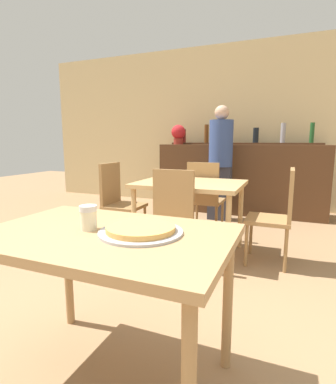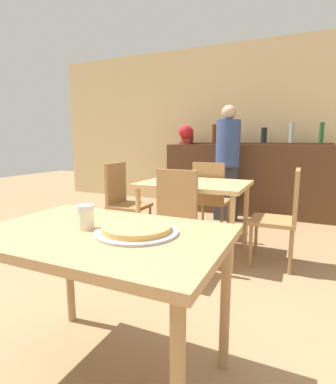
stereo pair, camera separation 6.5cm
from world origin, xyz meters
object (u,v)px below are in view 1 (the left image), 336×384
object	(u,v)px
potted_plant	(178,133)
chair_far_side_back	(205,195)
person_standing	(220,159)
chair_far_side_front	(169,217)
chair_far_side_right	(278,211)
cheese_shaker	(89,217)
chair_far_side_left	(118,198)
pizza_tray	(141,230)

from	to	relation	value
potted_plant	chair_far_side_back	bearing A→B (deg)	-58.35
chair_far_side_back	person_standing	xyz separation A→B (m)	(-0.01, 0.87, 0.38)
chair_far_side_front	potted_plant	world-z (taller)	potted_plant
chair_far_side_right	potted_plant	size ratio (longest dim) A/B	2.78
cheese_shaker	person_standing	distance (m)	3.24
chair_far_side_left	chair_far_side_right	distance (m)	1.72
potted_plant	chair_far_side_front	bearing A→B (deg)	-71.28
chair_far_side_left	pizza_tray	bearing A→B (deg)	-145.48
chair_far_side_right	pizza_tray	size ratio (longest dim) A/B	2.44
chair_far_side_back	potted_plant	bearing A→B (deg)	-58.35
chair_far_side_back	chair_far_side_right	xyz separation A→B (m)	(0.86, -0.57, 0.00)
chair_far_side_right	cheese_shaker	bearing A→B (deg)	-22.95
chair_far_side_left	chair_far_side_front	bearing A→B (deg)	-123.56
person_standing	potted_plant	distance (m)	1.08
chair_far_side_right	pizza_tray	world-z (taller)	chair_far_side_right
cheese_shaker	chair_far_side_left	bearing A→B (deg)	118.22
pizza_tray	potted_plant	distance (m)	3.95
chair_far_side_front	cheese_shaker	size ratio (longest dim) A/B	8.01
chair_far_side_left	potted_plant	bearing A→B (deg)	-0.03
chair_far_side_back	chair_far_side_front	bearing A→B (deg)	90.00
chair_far_side_left	pizza_tray	distance (m)	2.15
potted_plant	person_standing	bearing A→B (deg)	-31.90
chair_far_side_left	cheese_shaker	bearing A→B (deg)	-151.78
person_standing	pizza_tray	bearing A→B (deg)	-83.63
chair_far_side_front	chair_far_side_left	world-z (taller)	same
person_standing	chair_far_side_back	bearing A→B (deg)	-89.39
potted_plant	chair_far_side_right	bearing A→B (deg)	-48.81
pizza_tray	chair_far_side_left	bearing A→B (deg)	124.52
cheese_shaker	person_standing	world-z (taller)	person_standing
chair_far_side_back	potted_plant	xyz separation A→B (m)	(-0.86, 1.40, 0.77)
pizza_tray	person_standing	bearing A→B (deg)	96.37
pizza_tray	potted_plant	bearing A→B (deg)	107.96
chair_far_side_left	pizza_tray	world-z (taller)	chair_far_side_left
cheese_shaker	potted_plant	world-z (taller)	potted_plant
chair_far_side_back	cheese_shaker	world-z (taller)	chair_far_side_back
chair_far_side_right	cheese_shaker	world-z (taller)	chair_far_side_right
cheese_shaker	potted_plant	size ratio (longest dim) A/B	0.35
chair_far_side_front	person_standing	size ratio (longest dim) A/B	0.55
chair_far_side_front	chair_far_side_back	xyz separation A→B (m)	(0.00, 1.14, 0.00)
chair_far_side_left	person_standing	size ratio (longest dim) A/B	0.55
chair_far_side_back	cheese_shaker	size ratio (longest dim) A/B	8.01
chair_far_side_left	chair_far_side_right	world-z (taller)	same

